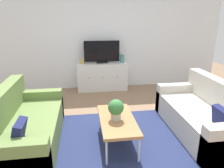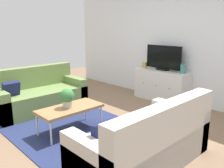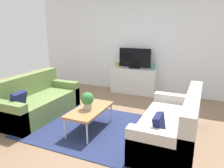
{
  "view_description": "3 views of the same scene",
  "coord_description": "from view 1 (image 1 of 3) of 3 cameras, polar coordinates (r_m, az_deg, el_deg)",
  "views": [
    {
      "loc": [
        -0.51,
        -2.97,
        1.86
      ],
      "look_at": [
        0.0,
        0.66,
        0.66
      ],
      "focal_mm": 33.52,
      "sensor_mm": 36.0,
      "label": 1
    },
    {
      "loc": [
        3.04,
        -2.23,
        1.69
      ],
      "look_at": [
        0.0,
        0.66,
        0.66
      ],
      "focal_mm": 37.94,
      "sensor_mm": 36.0,
      "label": 2
    },
    {
      "loc": [
        1.8,
        -3.42,
        1.88
      ],
      "look_at": [
        0.0,
        0.66,
        0.66
      ],
      "focal_mm": 34.6,
      "sensor_mm": 36.0,
      "label": 3
    }
  ],
  "objects": [
    {
      "name": "coffee_table",
      "position": [
        3.14,
        1.39,
        -9.92
      ],
      "size": [
        0.51,
        1.04,
        0.42
      ],
      "color": "#A37547",
      "rests_on": "ground_plane"
    },
    {
      "name": "tv_console",
      "position": [
        5.47,
        -2.69,
        2.12
      ],
      "size": [
        1.28,
        0.47,
        0.71
      ],
      "color": "silver",
      "rests_on": "ground_plane"
    },
    {
      "name": "wall_back",
      "position": [
        5.56,
        -2.81,
        12.82
      ],
      "size": [
        6.4,
        0.12,
        2.7
      ],
      "primitive_type": "cube",
      "color": "white",
      "rests_on": "ground_plane"
    },
    {
      "name": "couch_right_side",
      "position": [
        3.81,
        23.96,
        -7.99
      ],
      "size": [
        0.86,
        1.82,
        0.87
      ],
      "color": "beige",
      "rests_on": "ground_plane"
    },
    {
      "name": "flat_screen_tv",
      "position": [
        5.35,
        -2.81,
        8.71
      ],
      "size": [
        0.9,
        0.16,
        0.56
      ],
      "color": "black",
      "rests_on": "tv_console"
    },
    {
      "name": "glass_vase",
      "position": [
        5.44,
        2.73,
        6.94
      ],
      "size": [
        0.11,
        0.11,
        0.2
      ],
      "primitive_type": "cylinder",
      "color": "teal",
      "rests_on": "tv_console"
    },
    {
      "name": "potted_plant",
      "position": [
        3.02,
        1.06,
        -6.78
      ],
      "size": [
        0.23,
        0.23,
        0.31
      ],
      "color": "#B7B2A8",
      "rests_on": "coffee_table"
    },
    {
      "name": "ground_plane",
      "position": [
        3.54,
        1.54,
        -13.61
      ],
      "size": [
        10.0,
        10.0,
        0.0
      ],
      "primitive_type": "plane",
      "color": "#84664C"
    },
    {
      "name": "mantel_clock",
      "position": [
        5.35,
        -8.32,
        6.22
      ],
      "size": [
        0.11,
        0.07,
        0.13
      ],
      "primitive_type": "cube",
      "color": "tan",
      "rests_on": "tv_console"
    },
    {
      "name": "area_rug",
      "position": [
        3.41,
        1.97,
        -14.83
      ],
      "size": [
        2.5,
        1.9,
        0.01
      ],
      "primitive_type": "cube",
      "color": "navy",
      "rests_on": "ground_plane"
    },
    {
      "name": "couch_left_side",
      "position": [
        3.39,
        -23.28,
        -11.12
      ],
      "size": [
        0.86,
        1.82,
        0.87
      ],
      "color": "olive",
      "rests_on": "ground_plane"
    }
  ]
}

